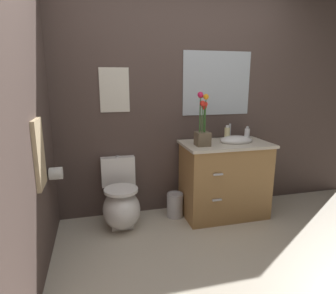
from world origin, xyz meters
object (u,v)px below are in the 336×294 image
(toilet, at_px, (121,203))
(hanging_towel, at_px, (39,154))
(trash_bin, at_px, (175,205))
(toilet_paper_roll, at_px, (56,173))
(lotion_bottle, at_px, (227,134))
(flower_vase, at_px, (203,128))
(wall_mirror, at_px, (217,84))
(vanity_cabinet, at_px, (224,178))
(wall_poster, at_px, (114,90))
(soap_bottle, at_px, (247,134))

(toilet, bearing_deg, hanging_towel, -138.96)
(trash_bin, distance_m, toilet_paper_roll, 1.31)
(lotion_bottle, height_order, toilet_paper_roll, lotion_bottle)
(flower_vase, xyz_separation_m, hanging_towel, (-1.47, -0.45, -0.06))
(lotion_bottle, distance_m, wall_mirror, 0.58)
(vanity_cabinet, bearing_deg, toilet, 178.68)
(flower_vase, relative_size, toilet_paper_roll, 4.96)
(vanity_cabinet, height_order, flower_vase, flower_vase)
(wall_poster, xyz_separation_m, toilet_paper_roll, (-0.58, -0.46, -0.71))
(toilet, xyz_separation_m, trash_bin, (0.60, 0.05, -0.11))
(toilet, relative_size, trash_bin, 2.54)
(trash_bin, relative_size, wall_poster, 0.60)
(vanity_cabinet, xyz_separation_m, wall_poster, (-1.14, 0.29, 0.96))
(toilet, height_order, soap_bottle, soap_bottle)
(wall_mirror, relative_size, toilet_paper_roll, 7.27)
(wall_mirror, bearing_deg, soap_bottle, -37.46)
(wall_poster, bearing_deg, soap_bottle, -8.83)
(soap_bottle, xyz_separation_m, lotion_bottle, (-0.22, 0.05, 0.01))
(trash_bin, distance_m, hanging_towel, 1.59)
(trash_bin, bearing_deg, toilet, -175.16)
(lotion_bottle, relative_size, toilet_paper_roll, 1.51)
(lotion_bottle, distance_m, toilet_paper_roll, 1.82)
(trash_bin, bearing_deg, soap_bottle, -0.35)
(soap_bottle, relative_size, wall_mirror, 0.19)
(toilet, relative_size, wall_poster, 1.52)
(wall_mirror, height_order, toilet_paper_roll, wall_mirror)
(wall_poster, bearing_deg, lotion_bottle, -8.15)
(soap_bottle, bearing_deg, toilet_paper_roll, -173.12)
(vanity_cabinet, relative_size, lotion_bottle, 6.07)
(wall_poster, relative_size, wall_mirror, 0.57)
(toilet, xyz_separation_m, vanity_cabinet, (1.14, -0.03, 0.18))
(lotion_bottle, bearing_deg, trash_bin, -175.90)
(trash_bin, bearing_deg, hanging_towel, -153.96)
(lotion_bottle, height_order, wall_mirror, wall_mirror)
(wall_poster, relative_size, hanging_towel, 0.87)
(toilet_paper_roll, bearing_deg, vanity_cabinet, 5.65)
(vanity_cabinet, bearing_deg, soap_bottle, 14.03)
(vanity_cabinet, distance_m, hanging_towel, 1.92)
(wall_mirror, relative_size, hanging_towel, 1.54)
(soap_bottle, bearing_deg, lotion_bottle, 167.45)
(vanity_cabinet, bearing_deg, trash_bin, 171.99)
(toilet, bearing_deg, soap_bottle, 1.82)
(vanity_cabinet, xyz_separation_m, flower_vase, (-0.30, -0.07, 0.59))
(hanging_towel, bearing_deg, soap_bottle, 16.08)
(toilet, height_order, vanity_cabinet, vanity_cabinet)
(toilet_paper_roll, bearing_deg, trash_bin, 11.91)
(toilet, xyz_separation_m, wall_mirror, (1.14, 0.27, 1.21))
(toilet, bearing_deg, toilet_paper_roll, -161.14)
(toilet, height_order, toilet_paper_roll, toilet_paper_roll)
(toilet, distance_m, wall_mirror, 1.68)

